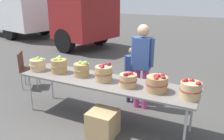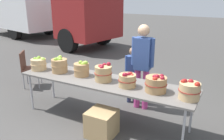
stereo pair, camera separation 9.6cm
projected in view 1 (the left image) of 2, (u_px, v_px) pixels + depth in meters
name	position (u px, v px, depth m)	size (l,w,h in m)	color
ground_plane	(105.00, 120.00, 4.23)	(40.00, 40.00, 0.00)	#474442
market_table	(104.00, 82.00, 4.00)	(3.10, 0.76, 0.75)	slate
apple_basket_green_0	(38.00, 64.00, 4.49)	(0.30, 0.30, 0.26)	tan
apple_basket_green_1	(59.00, 65.00, 4.35)	(0.31, 0.31, 0.30)	#A87F51
apple_basket_green_2	(82.00, 69.00, 4.18)	(0.29, 0.29, 0.29)	#A87F51
apple_basket_red_0	(103.00, 73.00, 3.94)	(0.30, 0.30, 0.31)	tan
apple_basket_red_1	(128.00, 80.00, 3.71)	(0.29, 0.29, 0.26)	tan
apple_basket_red_2	(157.00, 83.00, 3.53)	(0.34, 0.34, 0.28)	#A87F51
apple_basket_red_3	(191.00, 90.00, 3.30)	(0.31, 0.31, 0.29)	tan
vendor_adult	(142.00, 61.00, 4.38)	(0.43, 0.24, 1.63)	#CC3F8C
child_customer	(132.00, 71.00, 4.70)	(0.29, 0.22, 1.16)	#262D4C
box_truck	(31.00, 7.00, 11.20)	(7.98, 3.75, 2.75)	white
folding_chair	(26.00, 67.00, 5.53)	(0.56, 0.56, 0.86)	brown
produce_crate	(103.00, 123.00, 3.71)	(0.42, 0.42, 0.42)	tan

